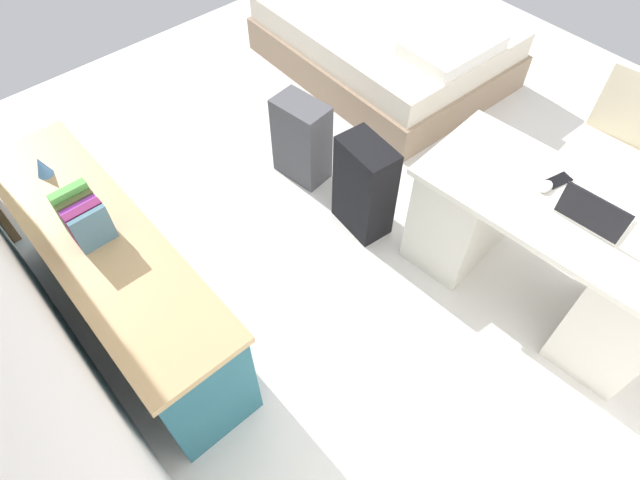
{
  "coord_description": "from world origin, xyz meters",
  "views": [
    {
      "loc": [
        -1.61,
        1.97,
        2.71
      ],
      "look_at": [
        -0.39,
        0.89,
        0.6
      ],
      "focal_mm": 29.99,
      "sensor_mm": 36.0,
      "label": 1
    }
  ],
  "objects": [
    {
      "name": "office_chair",
      "position": [
        -0.98,
        -0.94,
        0.42
      ],
      "size": [
        0.52,
        0.52,
        0.94
      ],
      "color": "black",
      "rests_on": "ground_plane"
    },
    {
      "name": "laptop",
      "position": [
        -1.24,
        -0.08,
        0.8
      ],
      "size": [
        0.33,
        0.25,
        0.21
      ],
      "color": "silver",
      "rests_on": "desk"
    },
    {
      "name": "suitcase_black",
      "position": [
        -0.11,
        0.28,
        0.33
      ],
      "size": [
        0.38,
        0.26,
        0.66
      ],
      "primitive_type": "cube",
      "rotation": [
        0.0,
        0.0,
        -0.11
      ],
      "color": "black",
      "rests_on": "ground_plane"
    },
    {
      "name": "cell_phone_by_mouse",
      "position": [
        -0.99,
        -0.19,
        0.76
      ],
      "size": [
        0.1,
        0.15,
        0.01
      ],
      "primitive_type": "cube",
      "rotation": [
        0.0,
        0.0,
        -0.23
      ],
      "color": "black",
      "rests_on": "desk"
    },
    {
      "name": "book_row",
      "position": [
        0.26,
        1.74,
        0.86
      ],
      "size": [
        0.19,
        0.17,
        0.24
      ],
      "color": "slate",
      "rests_on": "credenza"
    },
    {
      "name": "bed",
      "position": [
        1.0,
        -1.05,
        0.24
      ],
      "size": [
        1.94,
        1.46,
        0.58
      ],
      "color": "gray",
      "rests_on": "ground_plane"
    },
    {
      "name": "computer_mouse",
      "position": [
        -0.98,
        -0.1,
        0.77
      ],
      "size": [
        0.07,
        0.1,
        0.03
      ],
      "primitive_type": "ellipsoid",
      "rotation": [
        0.0,
        0.0,
        0.08
      ],
      "color": "white",
      "rests_on": "desk"
    },
    {
      "name": "suitcase_spare_grey",
      "position": [
        0.5,
        0.27,
        0.3
      ],
      "size": [
        0.38,
        0.26,
        0.6
      ],
      "primitive_type": "cube",
      "rotation": [
        0.0,
        0.0,
        0.13
      ],
      "color": "#4C4C51",
      "rests_on": "ground_plane"
    },
    {
      "name": "desk",
      "position": [
        -1.12,
        -0.07,
        0.39
      ],
      "size": [
        1.49,
        0.78,
        0.75
      ],
      "color": "silver",
      "rests_on": "ground_plane"
    },
    {
      "name": "ground_plane",
      "position": [
        0.0,
        0.0,
        0.0
      ],
      "size": [
        5.45,
        5.45,
        0.0
      ],
      "primitive_type": "plane",
      "color": "silver"
    },
    {
      "name": "figurine_small",
      "position": [
        0.77,
        1.74,
        0.81
      ],
      "size": [
        0.08,
        0.08,
        0.11
      ],
      "primitive_type": "cone",
      "color": "#4C7FBF",
      "rests_on": "credenza"
    },
    {
      "name": "credenza",
      "position": [
        0.22,
        1.74,
        0.38
      ],
      "size": [
        1.8,
        0.48,
        0.75
      ],
      "color": "#235B6B",
      "rests_on": "ground_plane"
    }
  ]
}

